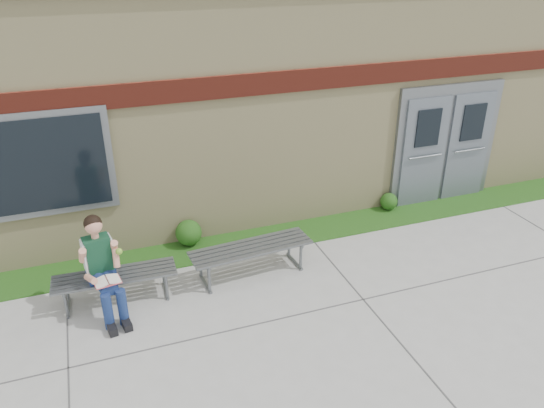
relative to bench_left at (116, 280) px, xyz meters
name	(u,v)px	position (x,y,z in m)	size (l,w,h in m)	color
ground	(314,337)	(2.30, -1.68, -0.34)	(80.00, 80.00, 0.00)	#9E9E99
grass_strip	(252,241)	(2.30, 0.92, -0.33)	(16.00, 0.80, 0.02)	#1E4412
school_building	(200,76)	(2.30, 4.30, 1.76)	(16.20, 6.22, 4.20)	beige
bench_left	(116,280)	(0.00, 0.00, 0.00)	(1.70, 0.53, 0.44)	slate
bench_right	(251,253)	(2.00, 0.00, 0.03)	(1.89, 0.66, 0.48)	slate
girl	(102,267)	(-0.14, -0.22, 0.39)	(0.57, 0.92, 1.43)	navy
shrub_mid	(189,233)	(1.28, 1.17, -0.10)	(0.44, 0.44, 0.44)	#1E4412
shrub_east	(389,201)	(5.12, 1.17, -0.16)	(0.32, 0.32, 0.32)	#1E4412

